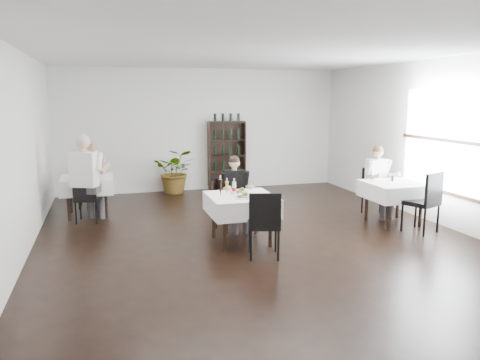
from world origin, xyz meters
name	(u,v)px	position (x,y,z in m)	size (l,w,h in m)	color
room_shell	(259,149)	(0.00, 0.00, 1.50)	(9.00, 9.00, 9.00)	black
window_right	(445,143)	(3.48, 0.00, 1.50)	(0.06, 2.30, 1.85)	white
wine_shelf	(227,156)	(0.60, 4.31, 0.85)	(0.90, 0.28, 1.75)	black
main_table	(241,204)	(-0.30, 0.00, 0.62)	(1.03, 1.03, 0.77)	black
left_table	(87,185)	(-2.70, 2.50, 0.62)	(0.98, 0.98, 0.77)	black
right_table	(394,191)	(2.70, 0.30, 0.62)	(0.98, 0.98, 0.77)	black
potted_tree	(176,171)	(-0.71, 4.20, 0.54)	(0.98, 0.85, 1.09)	#20591E
main_chair_far	(228,200)	(-0.30, 0.84, 0.52)	(0.52, 0.52, 0.91)	black
main_chair_near	(264,221)	(-0.20, -0.83, 0.56)	(0.55, 0.55, 0.99)	black
left_chair_far	(88,183)	(-2.71, 3.32, 0.50)	(0.43, 0.43, 0.88)	black
left_chair_near	(86,195)	(-2.70, 1.94, 0.52)	(0.49, 0.49, 0.92)	black
right_chair_far	(373,188)	(2.73, 1.02, 0.52)	(0.53, 0.53, 0.92)	black
right_chair_near	(426,198)	(2.86, -0.39, 0.61)	(0.63, 0.63, 1.06)	black
diner_main	(235,188)	(-0.20, 0.69, 0.76)	(0.50, 0.51, 1.31)	#3D3C43
diner_left_far	(93,171)	(-2.59, 3.16, 0.78)	(0.52, 0.52, 1.35)	#3D3C43
diner_left_near	(87,172)	(-2.68, 1.93, 0.96)	(0.74, 0.78, 1.65)	#3D3C43
diner_right_far	(379,176)	(2.73, 0.84, 0.81)	(0.55, 0.56, 1.39)	#3D3C43
plate_far	(240,192)	(-0.28, 0.17, 0.79)	(0.32, 0.32, 0.09)	white
plate_near	(243,197)	(-0.32, -0.20, 0.79)	(0.27, 0.27, 0.08)	white
pilsner_dark	(220,188)	(-0.64, 0.00, 0.91)	(0.08, 0.08, 0.34)	black
pilsner_lager	(227,188)	(-0.50, 0.12, 0.88)	(0.06, 0.06, 0.27)	gold
coke_bottle	(234,188)	(-0.40, 0.07, 0.88)	(0.07, 0.07, 0.27)	silver
napkin_cutlery	(259,197)	(-0.09, -0.24, 0.78)	(0.19, 0.18, 0.02)	black
pepper_mill	(392,179)	(2.74, 0.42, 0.82)	(0.04, 0.04, 0.10)	black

